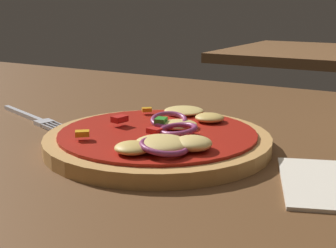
# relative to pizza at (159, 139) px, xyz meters

# --- Properties ---
(dining_table) EXTENTS (1.42, 0.84, 0.03)m
(dining_table) POSITION_rel_pizza_xyz_m (-0.05, -0.01, -0.02)
(dining_table) COLOR brown
(dining_table) RESTS_ON ground
(pizza) EXTENTS (0.22, 0.22, 0.03)m
(pizza) POSITION_rel_pizza_xyz_m (0.00, 0.00, 0.00)
(pizza) COLOR tan
(pizza) RESTS_ON dining_table
(fork) EXTENTS (0.15, 0.06, 0.01)m
(fork) POSITION_rel_pizza_xyz_m (-0.19, 0.02, -0.01)
(fork) COLOR silver
(fork) RESTS_ON dining_table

